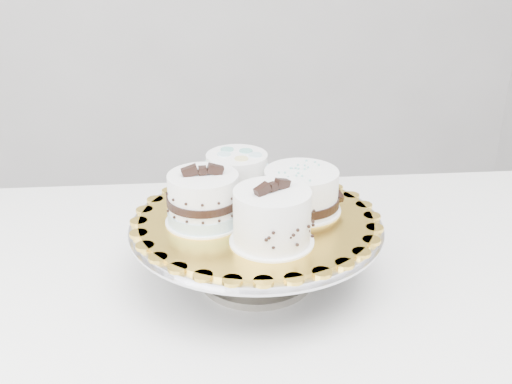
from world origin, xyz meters
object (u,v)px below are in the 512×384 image
object	(u,v)px
table	(255,325)
cake_ribbon	(302,192)
cake_swirl	(272,218)
cake_banded	(204,201)
cake_dots	(237,175)
cake_stand	(256,240)
cake_board	(256,219)

from	to	relation	value
table	cake_ribbon	size ratio (longest dim) A/B	10.79
cake_swirl	cake_banded	xyz separation A→B (m)	(-0.08, 0.09, -0.00)
cake_swirl	cake_dots	bearing A→B (deg)	70.74
cake_banded	cake_stand	bearing A→B (deg)	0.12
cake_swirl	cake_dots	world-z (taller)	cake_swirl
cake_stand	cake_dots	distance (m)	0.12
cake_swirl	cake_dots	size ratio (longest dim) A/B	1.09
cake_swirl	cake_banded	distance (m)	0.12
table	cake_banded	world-z (taller)	cake_banded
table	cake_swirl	world-z (taller)	cake_swirl
cake_banded	cake_dots	xyz separation A→B (m)	(0.07, 0.08, 0.00)
cake_board	cake_ribbon	distance (m)	0.08
table	cake_swirl	xyz separation A→B (m)	(0.01, -0.05, 0.22)
cake_stand	cake_ribbon	world-z (taller)	cake_ribbon
table	cake_stand	distance (m)	0.14
cake_stand	cake_banded	world-z (taller)	cake_banded
cake_board	cake_banded	xyz separation A→B (m)	(-0.08, 0.01, 0.04)
cake_board	cake_dots	size ratio (longest dim) A/B	2.75
cake_stand	cake_swirl	size ratio (longest dim) A/B	2.75
cake_dots	cake_ribbon	bearing A→B (deg)	-67.02
cake_swirl	cake_banded	size ratio (longest dim) A/B	1.21
cake_stand	cake_banded	size ratio (longest dim) A/B	3.32
table	cake_dots	distance (m)	0.24
cake_swirl	cake_ribbon	distance (m)	0.12
cake_stand	cake_banded	distance (m)	0.11
cake_dots	cake_board	bearing A→B (deg)	-108.25
cake_stand	cake_board	distance (m)	0.04
cake_board	cake_banded	size ratio (longest dim) A/B	3.06
table	cake_swirl	bearing A→B (deg)	-69.06
table	cake_swirl	distance (m)	0.22
cake_stand	cake_board	bearing A→B (deg)	-90.00
cake_stand	cake_swirl	bearing A→B (deg)	-89.97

